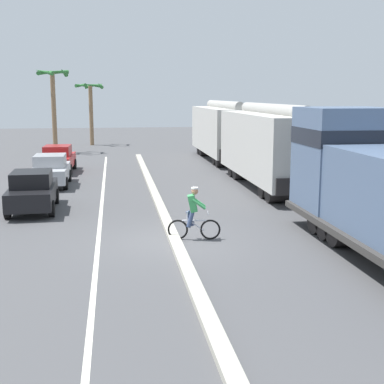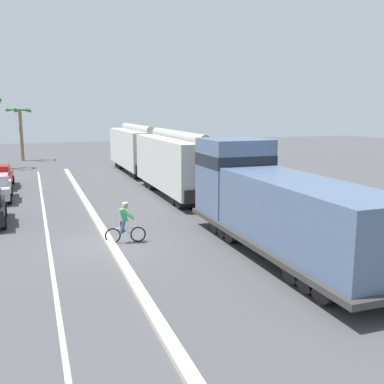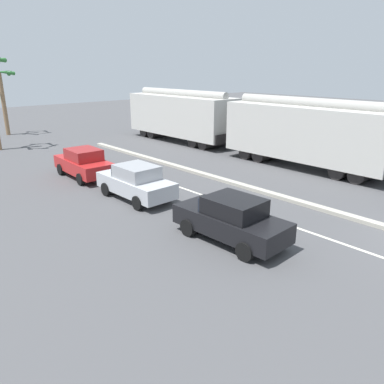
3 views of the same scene
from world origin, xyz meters
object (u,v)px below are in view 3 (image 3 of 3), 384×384
(hopper_car_middle, at_px, (181,116))
(parked_car_black, at_px, (231,219))
(hopper_car_lead, at_px, (307,134))
(parked_car_red, at_px, (84,163))
(palm_tree_near, at_px, (1,86))
(parked_car_silver, at_px, (136,182))

(hopper_car_middle, distance_m, parked_car_black, 19.05)
(hopper_car_lead, height_order, parked_car_black, hopper_car_lead)
(parked_car_red, xyz_separation_m, palm_tree_near, (1.35, 17.52, 3.44))
(parked_car_red, bearing_deg, palm_tree_near, 85.61)
(hopper_car_lead, xyz_separation_m, hopper_car_middle, (0.00, 11.60, 0.00))
(hopper_car_lead, relative_size, parked_car_red, 2.49)
(hopper_car_middle, xyz_separation_m, parked_car_black, (-11.00, -15.50, -1.26))
(hopper_car_middle, distance_m, parked_car_red, 12.02)
(hopper_car_lead, relative_size, parked_car_silver, 2.51)
(hopper_car_lead, distance_m, parked_car_red, 13.15)
(parked_car_black, distance_m, parked_car_red, 10.93)
(parked_car_red, bearing_deg, hopper_car_lead, -32.48)
(parked_car_black, relative_size, palm_tree_near, 0.74)
(hopper_car_lead, height_order, hopper_car_middle, same)
(parked_car_silver, xyz_separation_m, parked_car_red, (-0.11, 4.96, 0.00))
(palm_tree_near, bearing_deg, parked_car_black, -92.62)
(hopper_car_lead, height_order, palm_tree_near, palm_tree_near)
(hopper_car_lead, xyz_separation_m, parked_car_silver, (-10.94, 2.07, -1.26))
(parked_car_red, bearing_deg, hopper_car_middle, 22.49)
(hopper_car_lead, xyz_separation_m, palm_tree_near, (-9.70, 24.55, 2.18))
(hopper_car_lead, height_order, parked_car_red, hopper_car_lead)
(parked_car_black, xyz_separation_m, parked_car_red, (-0.05, 10.93, 0.00))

